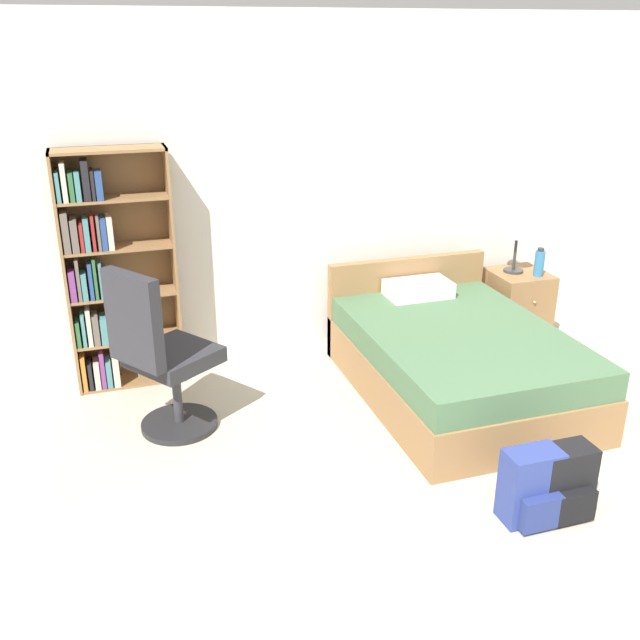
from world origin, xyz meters
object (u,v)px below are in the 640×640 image
office_chair (161,358)px  nightstand (516,305)px  table_lamp (517,231)px  backpack_black (565,482)px  bed (454,358)px  backpack_blue (531,488)px  bookshelf (108,275)px  water_bottle (539,263)px

office_chair → nightstand: bearing=12.7°
office_chair → nightstand: office_chair is taller
nightstand → table_lamp: size_ratio=1.30×
office_chair → backpack_black: (1.95, -1.50, -0.35)m
office_chair → bed: bearing=-1.4°
nightstand → backpack_blue: size_ratio=1.42×
bed → backpack_blue: bearing=-101.7°
bookshelf → nightstand: 3.32m
table_lamp → water_bottle: (0.14, -0.15, -0.24)m
bed → backpack_blue: size_ratio=4.60×
bed → table_lamp: table_lamp is taller
bookshelf → table_lamp: 3.23m
nightstand → backpack_black: 2.43m
office_chair → water_bottle: bearing=10.3°
nightstand → table_lamp: 0.65m
nightstand → backpack_black: bearing=-116.0°
bed → nightstand: bearing=37.0°
bed → backpack_blue: 1.48m
table_lamp → water_bottle: table_lamp is taller
table_lamp → backpack_black: 2.55m
water_bottle → bookshelf: bearing=175.3°
office_chair → backpack_black: 2.49m
office_chair → backpack_blue: size_ratio=2.77×
bookshelf → bed: 2.54m
water_bottle → bed: bearing=-150.0°
office_chair → backpack_blue: (1.75, -1.50, -0.35)m
bookshelf → bed: (2.30, -0.89, -0.58)m
backpack_black → nightstand: bearing=64.0°
backpack_black → backpack_blue: size_ratio=0.97×
nightstand → bookshelf: bearing=177.2°
nightstand → table_lamp: table_lamp is taller
nightstand → backpack_blue: nightstand is taller
backpack_black → backpack_blue: backpack_blue is taller
bed → table_lamp: 1.37m
backpack_black → table_lamp: bearing=65.3°
nightstand → water_bottle: 0.43m
office_chair → backpack_blue: 2.33m
bookshelf → nightstand: (3.27, -0.16, -0.56)m
nightstand → backpack_blue: (-1.27, -2.18, -0.10)m
backpack_blue → water_bottle: bearing=56.5°
bookshelf → backpack_black: bearing=-46.7°
office_chair → table_lamp: bearing=13.5°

